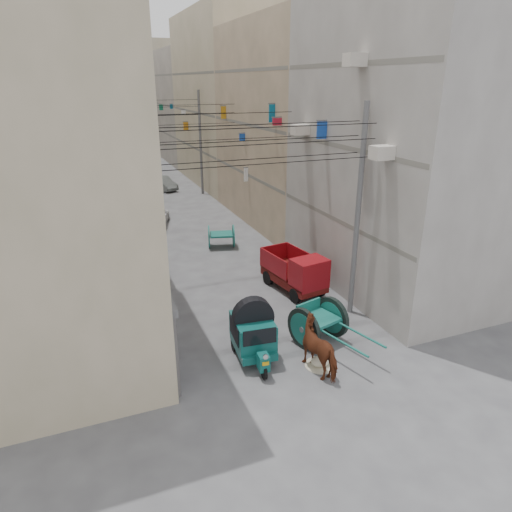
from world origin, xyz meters
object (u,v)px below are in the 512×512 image
feed_sack (320,361)px  mini_truck (298,275)px  tonga_cart (319,322)px  horse (322,347)px  distant_car_white (157,216)px  distant_car_grey (162,183)px  second_cart (221,236)px  distant_car_green (120,166)px  auto_rickshaw (253,332)px

feed_sack → mini_truck: bearing=71.0°
tonga_cart → mini_truck: 3.95m
tonga_cart → horse: horse is taller
distant_car_white → distant_car_grey: same height
feed_sack → horse: bearing=-114.6°
tonga_cart → second_cart: 10.65m
feed_sack → distant_car_green: (-2.31, 36.81, 0.47)m
auto_rickshaw → second_cart: bearing=83.5°
second_cart → distant_car_grey: bearing=105.9°
tonga_cart → distant_car_white: 16.45m
distant_car_grey → distant_car_green: (-2.49, 9.30, 0.07)m
mini_truck → horse: (-1.83, -5.27, -0.07)m
distant_car_white → auto_rickshaw: bearing=107.7°
distant_car_white → feed_sack: bearing=113.6°
mini_truck → distant_car_grey: 22.46m
tonga_cart → distant_car_white: bearing=83.4°
tonga_cart → mini_truck: size_ratio=1.02×
auto_rickshaw → distant_car_green: size_ratio=0.56×
distant_car_grey → feed_sack: bearing=-109.1°
mini_truck → second_cart: 6.99m
auto_rickshaw → mini_truck: (3.59, 3.87, -0.10)m
horse → auto_rickshaw: bearing=-48.6°
auto_rickshaw → horse: size_ratio=1.26×
second_cart → distant_car_grey: (-0.29, 15.54, -0.12)m
second_cart → horse: size_ratio=0.88×
auto_rickshaw → distant_car_green: (-0.47, 35.57, -0.36)m
auto_rickshaw → tonga_cart: size_ratio=0.69×
feed_sack → distant_car_white: bearing=96.7°
horse → distant_car_grey: 27.68m
tonga_cart → second_cart: (-0.18, 10.65, -0.11)m
feed_sack → distant_car_green: distant_car_green is taller
mini_truck → distant_car_green: 31.97m
auto_rickshaw → mini_truck: 5.28m
tonga_cart → distant_car_white: tonga_cart is taller
second_cart → distant_car_white: bearing=129.1°
feed_sack → distant_car_green: size_ratio=0.14×
tonga_cart → horse: bearing=-131.7°
auto_rickshaw → tonga_cart: bearing=7.4°
feed_sack → auto_rickshaw: bearing=146.1°
auto_rickshaw → second_cart: (2.30, 10.73, -0.31)m
tonga_cart → distant_car_white: size_ratio=1.08×
horse → distant_car_grey: bearing=-100.4°
tonga_cart → distant_car_grey: (-0.46, 26.19, -0.22)m
mini_truck → distant_car_green: bearing=88.5°
mini_truck → distant_car_grey: (-1.58, 22.40, -0.32)m
distant_car_white → distant_car_green: distant_car_green is taller
mini_truck → distant_car_grey: size_ratio=1.02×
mini_truck → feed_sack: size_ratio=5.56×
tonga_cart → second_cart: size_ratio=2.07×
distant_car_green → second_cart: bearing=111.5°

